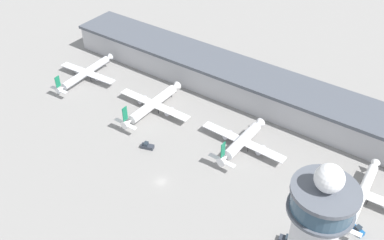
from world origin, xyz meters
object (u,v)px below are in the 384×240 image
Objects in this scene: airplane_gate_delta at (362,194)px; service_truck_fuel at (147,146)px; airplane_gate_bravo at (153,104)px; airplane_gate_alpha at (86,73)px; service_truck_catering at (356,229)px; airplane_gate_charlie at (242,141)px.

airplane_gate_delta is 6.80× the size of service_truck_fuel.
airplane_gate_bravo reaches higher than airplane_gate_delta.
airplane_gate_alpha is 6.34× the size of service_truck_catering.
service_truck_fuel is (-87.94, -8.41, -0.07)m from service_truck_catering.
airplane_gate_delta reaches higher than airplane_gate_alpha.
airplane_gate_alpha reaches higher than service_truck_fuel.
airplane_gate_bravo is 6.24× the size of service_truck_catering.
service_truck_catering is at bearing -76.70° from airplane_gate_delta.
airplane_gate_alpha is 1.02× the size of airplane_gate_charlie.
airplane_gate_alpha is at bearing 179.83° from airplane_gate_charlie.
airplane_gate_charlie is at bearing 34.80° from service_truck_fuel.
airplane_gate_alpha is 1.02× the size of airplane_gate_bravo.
airplane_gate_alpha is at bearing 179.63° from airplane_gate_delta.
service_truck_fuel is at bearing -165.10° from airplane_gate_delta.
airplane_gate_delta is at bearing -0.37° from airplane_gate_alpha.
airplane_gate_bravo is at bearing -179.65° from airplane_gate_delta.
airplane_gate_bravo is 6.53× the size of service_truck_fuel.
airplane_gate_bravo reaches higher than service_truck_fuel.
airplane_gate_delta is at bearing 0.35° from airplane_gate_bravo.
airplane_gate_alpha reaches higher than service_truck_catering.
airplane_gate_delta is at bearing 103.30° from service_truck_catering.
airplane_gate_alpha is at bearing 174.24° from service_truck_catering.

